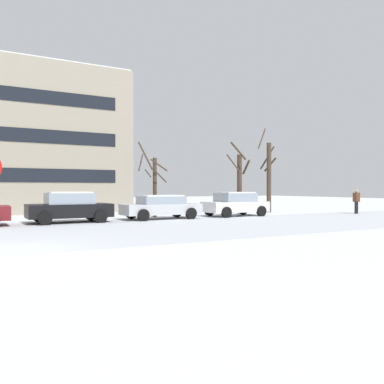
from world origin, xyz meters
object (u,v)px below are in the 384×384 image
(parked_car_silver, at_px, (161,207))
(pedestrian_crossing, at_px, (356,200))
(parked_car_white, at_px, (235,204))
(parked_car_black, at_px, (69,207))

(parked_car_silver, relative_size, pedestrian_crossing, 2.69)
(parked_car_white, bearing_deg, parked_car_black, 178.73)
(parked_car_silver, bearing_deg, pedestrian_crossing, -9.14)
(parked_car_silver, bearing_deg, parked_car_black, 178.49)
(parked_car_silver, height_order, pedestrian_crossing, pedestrian_crossing)
(parked_car_black, distance_m, parked_car_silver, 5.00)
(parked_car_white, xyz_separation_m, pedestrian_crossing, (8.52, -2.08, 0.20))
(parked_car_silver, distance_m, pedestrian_crossing, 13.69)
(parked_car_white, relative_size, pedestrian_crossing, 2.43)
(parked_car_black, height_order, parked_car_silver, parked_car_black)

